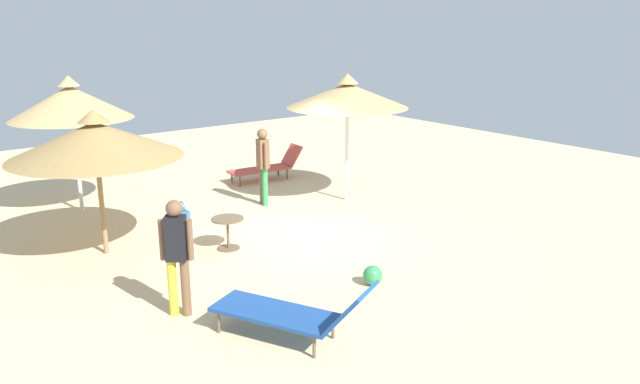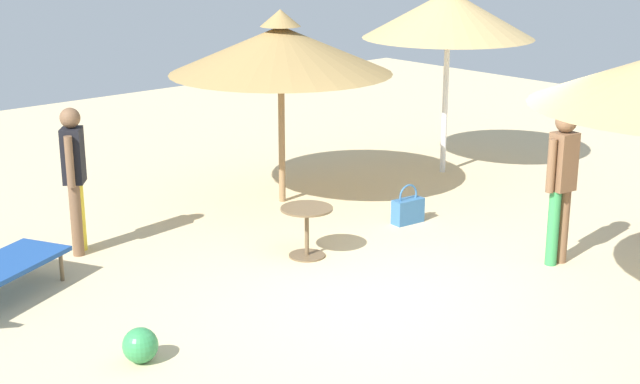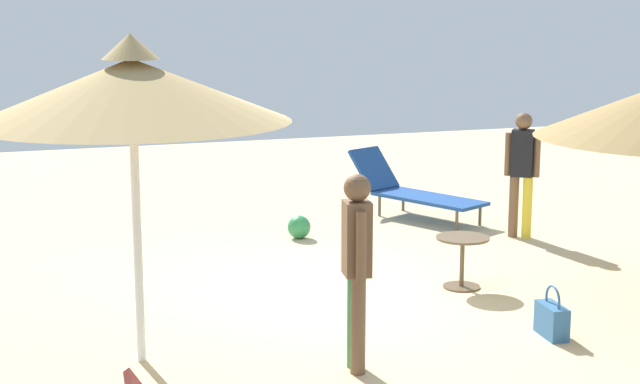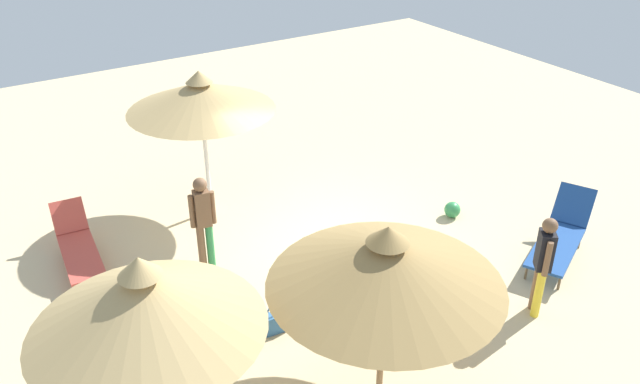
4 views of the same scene
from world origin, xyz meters
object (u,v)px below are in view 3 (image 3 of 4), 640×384
beach_ball (299,227)px  side_table_round (462,253)px  lounge_chair_near_right (412,190)px  person_standing_near_left (522,166)px  handbag (552,319)px  person_standing_front (357,260)px  parasol_umbrella_far_left (132,90)px

beach_ball → side_table_round: bearing=-160.1°
lounge_chair_near_right → beach_ball: (-0.69, 1.98, -0.26)m
person_standing_near_left → beach_ball: 3.10m
person_standing_near_left → beach_ball: person_standing_near_left is taller
handbag → person_standing_front: bearing=95.3°
handbag → side_table_round: 1.76m
beach_ball → person_standing_near_left: bearing=-107.8°
person_standing_near_left → side_table_round: bearing=135.5°
person_standing_near_left → handbag: (-3.61, 1.78, -0.80)m
side_table_round → beach_ball: (2.78, 1.01, -0.24)m
person_standing_near_left → side_table_round: person_standing_near_left is taller
side_table_round → person_standing_front: bearing=133.8°
person_standing_near_left → handbag: person_standing_near_left is taller
beach_ball → parasol_umbrella_far_left: bearing=144.9°
handbag → beach_ball: bearing=13.3°
person_standing_front → beach_ball: (4.72, -1.01, -0.83)m
lounge_chair_near_right → beach_ball: size_ratio=7.19×
person_standing_front → parasol_umbrella_far_left: bearing=64.1°
handbag → beach_ball: handbag is taller
lounge_chair_near_right → person_standing_near_left: size_ratio=1.33×
lounge_chair_near_right → person_standing_near_left: 1.91m
person_standing_front → beach_ball: bearing=-12.0°
person_standing_front → person_standing_near_left: bearing=-45.4°
lounge_chair_near_right → side_table_round: 3.61m
parasol_umbrella_far_left → lounge_chair_near_right: (4.57, -4.71, -2.00)m
parasol_umbrella_far_left → lounge_chair_near_right: size_ratio=1.28×
person_standing_near_left → handbag: 4.11m
beach_ball → handbag: bearing=-166.7°
person_standing_near_left → person_standing_front: (-3.80, 3.86, 0.01)m
beach_ball → lounge_chair_near_right: bearing=-70.7°
person_standing_front → handbag: bearing=-84.7°
lounge_chair_near_right → beach_ball: bearing=109.3°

